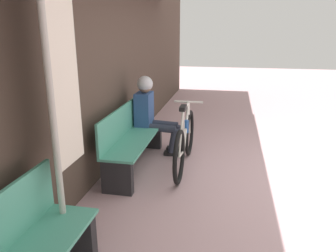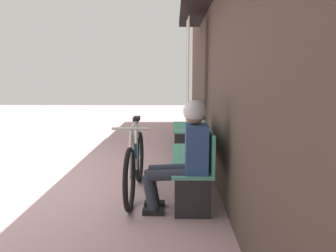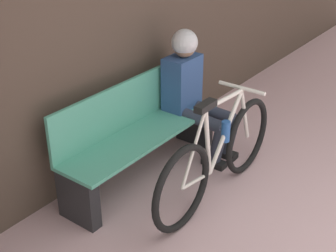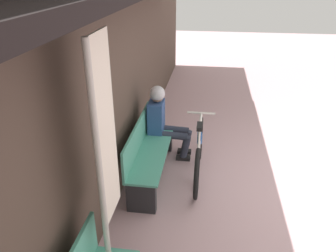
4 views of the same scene
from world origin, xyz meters
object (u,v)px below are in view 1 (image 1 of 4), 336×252
park_bench_near (132,140)px  person_seated (151,110)px  banner_pole (61,84)px  bicycle (185,141)px

park_bench_near → person_seated: 0.67m
park_bench_near → banner_pole: banner_pole is taller
park_bench_near → bicycle: 0.71m
bicycle → park_bench_near: bearing=100.3°
person_seated → banner_pole: (-2.33, 0.11, 0.76)m
bicycle → banner_pole: banner_pole is taller
bicycle → person_seated: size_ratio=1.41×
park_bench_near → person_seated: (0.60, -0.12, 0.27)m
person_seated → banner_pole: size_ratio=0.50×
banner_pole → person_seated: bearing=-2.7°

